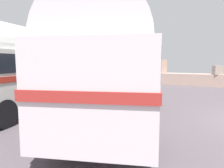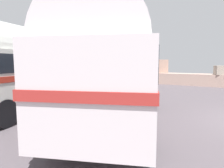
# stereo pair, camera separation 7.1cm
# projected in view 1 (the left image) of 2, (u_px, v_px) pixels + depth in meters

# --- Properties ---
(vintage_coach) EXTENTS (5.33, 8.87, 3.70)m
(vintage_coach) POSITION_uv_depth(u_px,v_px,m) (118.00, 66.00, 7.33)
(vintage_coach) COLOR black
(vintage_coach) RESTS_ON ground
(second_coach) EXTENTS (4.24, 8.90, 3.70)m
(second_coach) POSITION_uv_depth(u_px,v_px,m) (29.00, 65.00, 9.18)
(second_coach) COLOR black
(second_coach) RESTS_ON ground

